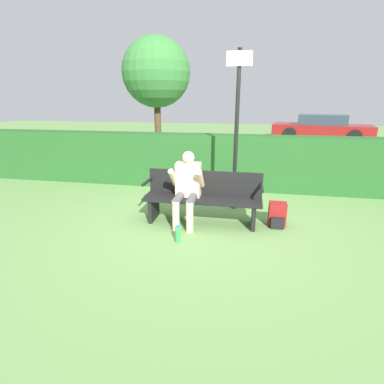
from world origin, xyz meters
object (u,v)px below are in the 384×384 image
Objects in this scene: backpack at (277,215)px; signpost at (237,124)px; person_seated at (187,186)px; tree at (156,73)px; parked_car at (322,128)px; water_bottle at (178,234)px; park_bench at (203,197)px.

backpack is 1.67m from signpost.
tree is at bearing 110.98° from person_seated.
person_seated is 11.98m from parked_car.
water_bottle is at bearing -98.34° from parked_car.
water_bottle is at bearing -149.06° from backpack.
backpack is 1.51× the size of water_bottle.
backpack is 7.32m from tree.
water_bottle is at bearing -70.98° from tree.
tree reaches higher than person_seated.
tree is at bearing 120.21° from signpost.
water_bottle is at bearing -105.20° from park_bench.
backpack reaches higher than water_bottle.
person_seated is at bearing -130.37° from signpost.
signpost is 0.57× the size of parked_car.
backpack is at bearing 30.94° from water_bottle.
water_bottle is 0.06× the size of tree.
park_bench is 1.21m from backpack.
backpack is (1.42, 0.14, -0.45)m from person_seated.
parked_car reaches higher than backpack.
parked_car is (4.31, 11.87, 0.47)m from water_bottle.
signpost is (-0.73, 0.68, 1.35)m from backpack.
park_bench reaches higher than water_bottle.
parked_car is (4.09, 11.05, 0.16)m from park_bench.
signpost is at bearing -59.79° from tree.
tree reaches higher than water_bottle.
signpost reaches higher than person_seated.
tree is (-6.59, -5.25, 2.17)m from parked_car.
parked_car reaches higher than person_seated.
person_seated is at bearing -174.30° from backpack.
parked_car is 1.21× the size of tree.
tree is at bearing 109.02° from water_bottle.
signpost is 0.69× the size of tree.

